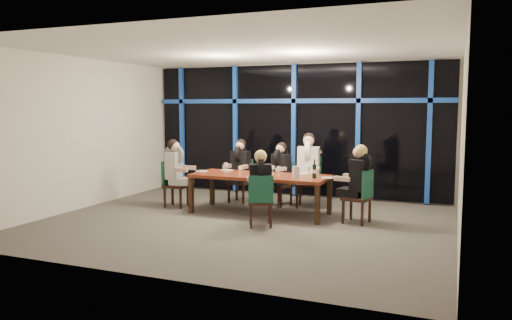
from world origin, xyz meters
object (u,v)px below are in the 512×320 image
(chair_far_left, at_px, (242,178))
(chair_end_left, at_px, (172,181))
(dining_table, at_px, (260,178))
(diner_far_left, at_px, (240,161))
(chair_far_right, at_px, (309,179))
(diner_far_mid, at_px, (280,164))
(wine_bottle, at_px, (314,171))
(diner_end_right, at_px, (358,172))
(diner_far_right, at_px, (308,159))
(chair_near_mid, at_px, (261,198))
(diner_near_mid, at_px, (260,177))
(diner_end_left, at_px, (176,163))
(chair_end_right, at_px, (361,194))
(water_pitcher, at_px, (296,172))
(chair_far_mid, at_px, (282,181))

(chair_far_left, xyz_separation_m, chair_end_left, (-1.09, -1.02, 0.01))
(dining_table, height_order, diner_far_left, diner_far_left)
(chair_far_right, bearing_deg, diner_far_mid, -173.46)
(wine_bottle, bearing_deg, chair_end_left, 179.48)
(chair_far_right, height_order, diner_end_right, diner_end_right)
(diner_far_mid, xyz_separation_m, diner_far_right, (0.58, 0.06, 0.13))
(dining_table, xyz_separation_m, chair_far_left, (-0.81, 0.98, -0.17))
(chair_far_right, distance_m, diner_far_right, 0.42)
(chair_near_mid, bearing_deg, diner_near_mid, -90.00)
(chair_end_left, height_order, diner_end_left, diner_end_left)
(chair_end_right, bearing_deg, dining_table, -80.97)
(chair_near_mid, relative_size, diner_far_mid, 1.03)
(water_pitcher, bearing_deg, chair_far_right, 104.42)
(diner_far_mid, xyz_separation_m, wine_bottle, (0.99, -0.96, 0.03))
(wine_bottle, distance_m, water_pitcher, 0.34)
(diner_end_left, distance_m, wine_bottle, 2.90)
(chair_end_left, relative_size, diner_end_right, 1.02)
(chair_far_mid, height_order, diner_far_mid, diner_far_mid)
(chair_far_mid, height_order, diner_far_right, diner_far_right)
(diner_far_right, bearing_deg, chair_near_mid, -105.23)
(dining_table, height_order, wine_bottle, wine_bottle)
(dining_table, relative_size, chair_end_right, 2.76)
(chair_far_left, bearing_deg, diner_end_right, -17.56)
(diner_end_left, bearing_deg, diner_far_right, -73.37)
(water_pitcher, bearing_deg, chair_end_left, -174.85)
(diner_end_left, bearing_deg, chair_far_left, -49.75)
(chair_near_mid, height_order, diner_end_left, diner_end_left)
(chair_far_mid, height_order, chair_far_right, chair_far_right)
(diner_far_left, xyz_separation_m, diner_end_right, (2.67, -0.97, 0.02))
(diner_far_left, bearing_deg, water_pitcher, -31.21)
(chair_far_right, xyz_separation_m, water_pitcher, (0.12, -1.26, 0.29))
(diner_far_left, bearing_deg, dining_table, -43.94)
(chair_end_right, distance_m, wine_bottle, 0.92)
(chair_far_mid, bearing_deg, diner_far_right, 18.72)
(dining_table, relative_size, wine_bottle, 7.59)
(diner_far_left, bearing_deg, chair_far_mid, 7.94)
(chair_end_right, height_order, diner_end_right, diner_end_right)
(chair_far_left, height_order, diner_end_right, diner_end_right)
(chair_far_left, height_order, diner_far_left, diner_far_left)
(diner_end_right, height_order, water_pitcher, diner_end_right)
(diner_end_left, bearing_deg, diner_far_mid, -68.95)
(chair_far_left, xyz_separation_m, diner_far_left, (-0.01, -0.08, 0.37))
(diner_end_right, bearing_deg, chair_far_left, -100.01)
(chair_far_mid, xyz_separation_m, chair_end_right, (1.82, -1.05, 0.03))
(chair_far_left, distance_m, chair_near_mid, 2.32)
(dining_table, relative_size, diner_far_mid, 2.99)
(diner_far_right, relative_size, wine_bottle, 2.92)
(chair_far_left, bearing_deg, wine_bottle, -25.06)
(chair_far_mid, distance_m, chair_near_mid, 1.98)
(diner_near_mid, bearing_deg, diner_end_right, -174.65)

